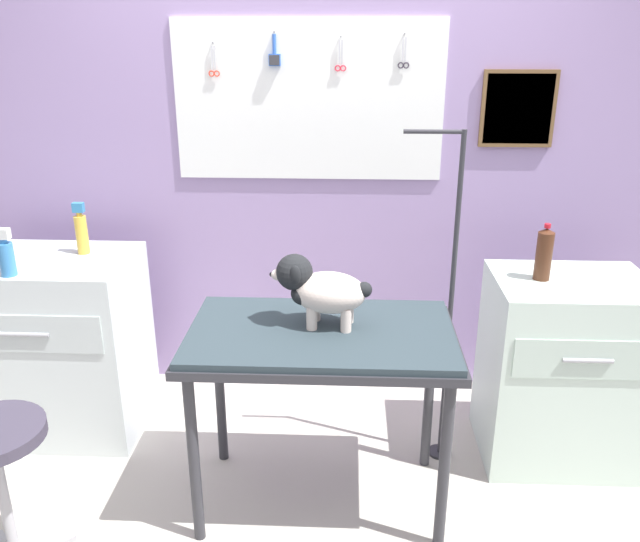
{
  "coord_description": "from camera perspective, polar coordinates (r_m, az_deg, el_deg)",
  "views": [
    {
      "loc": [
        0.19,
        -2.03,
        1.9
      ],
      "look_at": [
        0.08,
        0.21,
        1.06
      ],
      "focal_mm": 36.2,
      "sensor_mm": 36.0,
      "label": 1
    }
  ],
  "objects": [
    {
      "name": "conditioner_bottle",
      "position": [
        3.25,
        -20.34,
        3.28
      ],
      "size": [
        0.06,
        0.06,
        0.25
      ],
      "color": "gold",
      "rests_on": "counter_left"
    },
    {
      "name": "ground",
      "position": [
        2.8,
        -2.07,
        -22.65
      ],
      "size": [
        4.4,
        4.0,
        0.04
      ],
      "primitive_type": "cube",
      "color": "#B7B1A5"
    },
    {
      "name": "rear_wall_panel",
      "position": [
        3.4,
        -0.49,
        8.09
      ],
      "size": [
        4.0,
        0.11,
        2.3
      ],
      "color": "#9C82B6",
      "rests_on": "ground"
    },
    {
      "name": "dog",
      "position": [
        2.5,
        -0.07,
        -1.57
      ],
      "size": [
        0.4,
        0.21,
        0.29
      ],
      "color": "beige",
      "rests_on": "grooming_table"
    },
    {
      "name": "grooming_arm",
      "position": [
        2.89,
        11.22,
        -4.07
      ],
      "size": [
        0.3,
        0.11,
        1.53
      ],
      "color": "#2D2D33",
      "rests_on": "ground"
    },
    {
      "name": "cabinet_right",
      "position": [
        3.18,
        20.57,
        -8.16
      ],
      "size": [
        0.68,
        0.54,
        0.88
      ],
      "color": "silver",
      "rests_on": "ground"
    },
    {
      "name": "counter_left",
      "position": [
        3.44,
        -22.22,
        -6.02
      ],
      "size": [
        0.8,
        0.58,
        0.9
      ],
      "color": "silver",
      "rests_on": "ground"
    },
    {
      "name": "soda_bottle",
      "position": [
        2.93,
        19.19,
        1.44
      ],
      "size": [
        0.07,
        0.07,
        0.25
      ],
      "color": "#4A2717",
      "rests_on": "cabinet_right"
    },
    {
      "name": "grooming_table",
      "position": [
        2.56,
        0.1,
        -6.82
      ],
      "size": [
        1.06,
        0.63,
        0.8
      ],
      "color": "#2D2D33",
      "rests_on": "ground"
    },
    {
      "name": "pump_bottle_white",
      "position": [
        3.08,
        -25.99,
        1.22
      ],
      "size": [
        0.07,
        0.07,
        0.21
      ],
      "color": "teal",
      "rests_on": "counter_left"
    }
  ]
}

